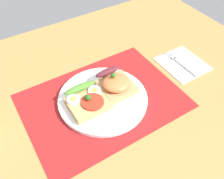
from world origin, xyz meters
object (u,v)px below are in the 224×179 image
at_px(sandwich_salmon, 115,84).
at_px(fork, 180,63).
at_px(plate, 103,99).
at_px(napkin, 182,63).
at_px(sandwich_egg_tomato, 87,101).

relative_size(sandwich_salmon, fork, 0.75).
distance_m(plate, napkin, 0.30).
bearing_deg(plate, napkin, 0.12).
xyz_separation_m(plate, napkin, (0.30, 0.00, -0.01)).
height_order(sandwich_salmon, fork, sandwich_salmon).
distance_m(napkin, fork, 0.01).
height_order(napkin, fork, fork).
height_order(sandwich_egg_tomato, fork, sandwich_egg_tomato).
relative_size(sandwich_egg_tomato, fork, 0.75).
relative_size(sandwich_salmon, napkin, 0.74).
bearing_deg(fork, napkin, -15.83).
bearing_deg(napkin, plate, -179.88).
xyz_separation_m(sandwich_salmon, fork, (0.25, -0.01, -0.03)).
distance_m(plate, sandwich_egg_tomato, 0.05).
xyz_separation_m(plate, sandwich_egg_tomato, (-0.05, -0.00, 0.02)).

